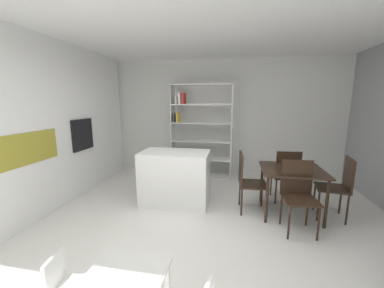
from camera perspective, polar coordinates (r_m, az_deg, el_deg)
The scene contains 15 objects.
ground_plane at distance 3.31m, azimuth -0.52°, elevation -22.18°, with size 8.44×8.44×0.00m, color silver.
ceiling_slab at distance 2.96m, azimuth -0.62°, elevation 30.73°, with size 6.15×5.98×0.06m.
back_partition at distance 5.73m, azimuth 5.29°, elevation 6.55°, with size 6.15×0.06×2.78m, color silver.
tall_cabinet_run_left at distance 4.24m, azimuth -38.88°, elevation 2.83°, with size 0.67×5.39×2.78m, color white.
cabinet_niche_splashback at distance 3.99m, azimuth -35.88°, elevation -1.03°, with size 0.01×1.10×0.46m.
built_in_oven at distance 4.86m, azimuth -25.54°, elevation 2.16°, with size 0.06×0.57×0.59m.
kitchen_island at distance 4.10m, azimuth -4.18°, elevation -8.30°, with size 1.17×0.68×0.93m, color white.
open_bookshelf at distance 5.37m, azimuth 1.61°, elevation 3.91°, with size 1.40×0.36×2.16m.
child_table at distance 2.11m, azimuth -16.00°, elevation -30.43°, with size 0.60×0.50×0.51m.
child_chair_left at distance 2.41m, azimuth -28.93°, elevation -28.35°, with size 0.30×0.30×0.59m.
dining_table at distance 3.95m, azimuth 23.56°, elevation -6.89°, with size 0.93×0.84×0.75m.
dining_chair_far at distance 4.39m, azimuth 22.33°, elevation -6.52°, with size 0.44×0.47×0.96m.
dining_chair_island_side at distance 3.88m, azimuth 13.41°, elevation -8.08°, with size 0.46×0.47×0.97m.
dining_chair_window_side at distance 4.17m, azimuth 32.81°, elevation -8.09°, with size 0.50×0.49×0.97m.
dining_chair_near at distance 3.58m, azimuth 24.84°, elevation -10.27°, with size 0.47×0.47×0.98m.
Camera 1 is at (0.55, -2.73, 1.79)m, focal length 21.49 mm.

